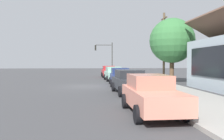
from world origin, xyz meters
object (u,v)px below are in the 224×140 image
car_navy (120,76)px  traffic_light_main (105,53)px  shade_tree (172,41)px  car_coral (151,94)px  car_charcoal (130,81)px  utility_pole_wooden (164,46)px  car_seafoam (114,73)px  car_cherry (109,71)px  fire_hydrant_red (147,85)px

car_navy → traffic_light_main: bearing=-176.4°
car_navy → shade_tree: size_ratio=0.69×
traffic_light_main → shade_tree: bearing=23.6°
car_coral → car_charcoal: bearing=177.4°
car_navy → car_coral: 11.65m
traffic_light_main → utility_pole_wooden: utility_pole_wooden is taller
shade_tree → traffic_light_main: shade_tree is taller
car_seafoam → traffic_light_main: bearing=179.8°
car_seafoam → car_coral: (17.31, -0.24, -0.00)m
car_cherry → shade_tree: shade_tree is taller
car_seafoam → fire_hydrant_red: car_seafoam is taller
car_seafoam → fire_hydrant_red: size_ratio=6.73×
shade_tree → traffic_light_main: bearing=-156.4°
car_seafoam → utility_pole_wooden: 6.48m
car_charcoal → car_coral: 6.15m
car_seafoam → utility_pole_wooden: bearing=67.8°
car_charcoal → traffic_light_main: (-20.60, -0.29, 2.68)m
fire_hydrant_red → car_seafoam: bearing=-172.5°
car_seafoam → utility_pole_wooden: (1.95, 5.34, 3.11)m
shade_tree → fire_hydrant_red: shade_tree is taller
car_charcoal → utility_pole_wooden: utility_pole_wooden is taller
car_charcoal → traffic_light_main: traffic_light_main is taller
traffic_light_main → car_charcoal: bearing=0.8°
shade_tree → car_cherry: bearing=-150.7°
shade_tree → car_coral: bearing=-23.3°
car_seafoam → traffic_light_main: (-9.43, -0.32, 2.68)m
car_coral → shade_tree: shade_tree is taller
car_navy → fire_hydrant_red: car_navy is taller
car_navy → utility_pole_wooden: utility_pole_wooden is taller
car_coral → fire_hydrant_red: car_coral is taller
utility_pole_wooden → car_cherry: bearing=-145.8°
car_cherry → car_coral: (23.33, -0.18, -0.00)m
shade_tree → utility_pole_wooden: utility_pole_wooden is taller
car_seafoam → fire_hydrant_red: bearing=5.3°
car_charcoal → car_coral: bearing=-5.0°
car_coral → fire_hydrant_red: bearing=166.7°
car_seafoam → car_coral: 17.32m
car_cherry → fire_hydrant_red: size_ratio=6.70×
car_navy → car_seafoam: bearing=-177.5°
utility_pole_wooden → traffic_light_main: bearing=-153.6°
car_charcoal → fire_hydrant_red: car_charcoal is taller
car_coral → car_navy: bearing=178.1°
traffic_light_main → car_navy: bearing=1.3°
traffic_light_main → fire_hydrant_red: bearing=4.8°
car_navy → car_coral: size_ratio=1.03×
car_charcoal → traffic_light_main: 20.77m
car_cherry → fire_hydrant_red: (16.26, 1.40, -0.32)m
car_cherry → car_navy: (11.69, 0.08, -0.00)m
car_charcoal → utility_pole_wooden: bearing=146.8°
car_coral → utility_pole_wooden: 16.65m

